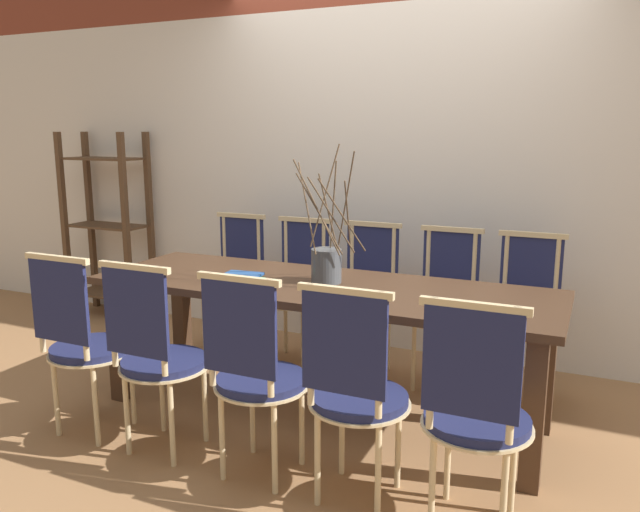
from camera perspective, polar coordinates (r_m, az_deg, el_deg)
name	(u,v)px	position (r m, az deg, el deg)	size (l,w,h in m)	color
ground_plane	(320,414)	(3.59, 0.00, -14.21)	(16.00, 16.00, 0.00)	#9E7047
wall_rear	(395,123)	(4.40, 6.83, 11.96)	(12.00, 0.06, 3.20)	silver
dining_table	(320,302)	(3.36, 0.00, -4.23)	(2.50, 0.81, 0.75)	#422B1C
chair_near_leftend	(83,339)	(3.40, -20.86, -7.11)	(0.43, 0.43, 0.97)	#1E234C
chair_near_left	(157,352)	(3.10, -14.72, -8.51)	(0.43, 0.43, 0.97)	#1E234C
chair_near_center	(256,370)	(2.81, -5.91, -10.34)	(0.43, 0.43, 0.97)	#1E234C
chair_near_right	(355,388)	(2.62, 3.23, -11.96)	(0.43, 0.43, 0.97)	#1E234C
chair_near_rightend	(475,410)	(2.50, 13.99, -13.47)	(0.43, 0.43, 0.97)	#1E234C
chair_far_leftend	(233,279)	(4.46, -7.93, -2.12)	(0.43, 0.43, 0.97)	#1E234C
chair_far_left	(297,287)	(4.22, -2.11, -2.81)	(0.43, 0.43, 0.97)	#1E234C
chair_far_center	(366,294)	(4.03, 4.19, -3.52)	(0.43, 0.43, 0.97)	#1E234C
chair_far_right	(445,303)	(3.89, 11.34, -4.27)	(0.43, 0.43, 0.97)	#1E234C
chair_far_rightend	(526,313)	(3.82, 18.30, -4.93)	(0.43, 0.43, 0.97)	#1E234C
vase_centerpiece	(327,262)	(3.34, 0.61, -0.59)	(0.37, 0.37, 0.73)	#4C5156
book_stack	(240,277)	(3.44, -7.30, -1.94)	(0.25, 0.21, 0.03)	#1E6B4C
shelving_rack	(108,226)	(5.49, -18.85, 2.58)	(0.70, 0.34, 1.54)	#513823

